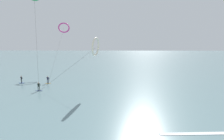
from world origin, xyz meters
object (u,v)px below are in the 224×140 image
Objects in this scene: surfer_cobalt at (21,80)px; kite_magenta at (64,28)px; surfer_navy at (39,87)px; kite_ivory at (96,47)px; surfer_amber at (48,80)px.

kite_magenta reaches higher than surfer_cobalt.
kite_magenta is at bearing 146.78° from surfer_cobalt.
surfer_navy is 13.48m from kite_ivory.
kite_ivory is 26.76m from kite_magenta.
kite_ivory is 0.60× the size of kite_magenta.
surfer_amber is 0.15× the size of kite_ivory.
kite_magenta is (4.88, 18.00, 13.36)m from surfer_cobalt.
kite_ivory is at bearing -14.89° from surfer_amber.
kite_ivory is at bearing 57.26° from surfer_cobalt.
surfer_amber is 14.66m from kite_ivory.
surfer_cobalt is at bearing -91.97° from kite_ivory.
surfer_navy is at bearing 29.96° from surfer_cobalt.
surfer_amber is 1.00× the size of surfer_cobalt.
kite_magenta is at bearing -128.72° from surfer_navy.
surfer_navy is 0.09× the size of kite_magenta.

